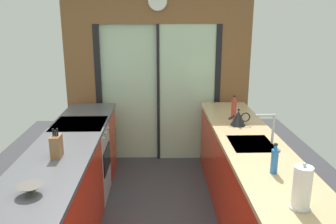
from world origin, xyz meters
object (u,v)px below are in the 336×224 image
object	(u,v)px
oven_range	(82,161)
paper_towel_roll	(302,188)
knife_block	(56,146)
soap_bottle_near	(274,161)
kettle	(238,118)
soap_bottle_far	(234,109)
mixing_bowl_far	(30,189)

from	to	relation	value
oven_range	paper_towel_roll	bearing A→B (deg)	-46.07
knife_block	soap_bottle_near	size ratio (longest dim) A/B	1.06
knife_block	soap_bottle_near	xyz separation A→B (m)	(1.78, -0.38, 0.00)
kettle	soap_bottle_far	xyz separation A→B (m)	(-0.00, 0.24, 0.04)
soap_bottle_far	paper_towel_roll	bearing A→B (deg)	-90.00
mixing_bowl_far	soap_bottle_far	distance (m)	2.50
mixing_bowl_far	knife_block	size ratio (longest dim) A/B	0.69
oven_range	soap_bottle_far	xyz separation A→B (m)	(1.80, 0.12, 0.59)
knife_block	soap_bottle_near	distance (m)	1.82
soap_bottle_near	paper_towel_roll	xyz separation A→B (m)	(0.00, -0.51, 0.04)
oven_range	soap_bottle_near	xyz separation A→B (m)	(1.80, -1.35, 0.57)
soap_bottle_far	paper_towel_roll	size ratio (longest dim) A/B	0.91
soap_bottle_near	paper_towel_roll	world-z (taller)	paper_towel_roll
oven_range	knife_block	bearing A→B (deg)	-88.92
paper_towel_roll	knife_block	bearing A→B (deg)	153.36
knife_block	soap_bottle_far	world-z (taller)	soap_bottle_far
knife_block	soap_bottle_far	distance (m)	2.09
paper_towel_roll	oven_range	bearing A→B (deg)	133.93
oven_range	soap_bottle_far	world-z (taller)	soap_bottle_far
mixing_bowl_far	soap_bottle_near	bearing A→B (deg)	8.99
kettle	soap_bottle_far	bearing A→B (deg)	90.46
oven_range	paper_towel_roll	world-z (taller)	paper_towel_roll
knife_block	kettle	xyz separation A→B (m)	(1.78, 0.85, -0.02)
soap_bottle_near	soap_bottle_far	bearing A→B (deg)	90.00
kettle	soap_bottle_far	distance (m)	0.24
oven_range	soap_bottle_far	distance (m)	1.90
kettle	paper_towel_roll	xyz separation A→B (m)	(-0.00, -1.74, 0.06)
soap_bottle_near	paper_towel_roll	distance (m)	0.52
oven_range	kettle	world-z (taller)	kettle
mixing_bowl_far	soap_bottle_near	distance (m)	1.80
kettle	paper_towel_roll	bearing A→B (deg)	-90.06
mixing_bowl_far	kettle	size ratio (longest dim) A/B	0.72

